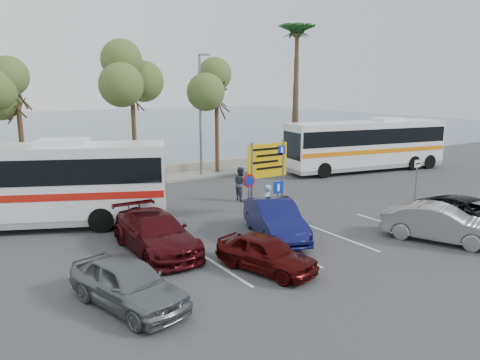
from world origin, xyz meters
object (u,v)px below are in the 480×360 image
car_blue (275,219)px  pedestrian_far (241,184)px  street_lamp_right (201,109)px  car_silver_b (440,223)px  direction_sign (268,166)px  suv_black (470,215)px  pedestrian_near (266,205)px  car_maroon (156,233)px  car_red (266,253)px  car_silver_a (128,283)px  coach_bus_left (21,188)px  coach_bus_right (366,147)px

car_blue → pedestrian_far: size_ratio=2.51×
street_lamp_right → car_silver_b: bearing=-84.3°
direction_sign → pedestrian_far: bearing=79.1°
suv_black → pedestrian_near: pedestrian_near is taller
car_maroon → suv_black: bearing=-20.7°
car_red → car_silver_a: bearing=163.5°
direction_sign → car_silver_a: 10.46m
coach_bus_left → pedestrian_near: coach_bus_left is taller
street_lamp_right → car_silver_b: street_lamp_right is taller
car_silver_a → suv_black: 14.92m
car_silver_a → car_silver_b: car_silver_b is taller
suv_black → street_lamp_right: bearing=106.1°
car_maroon → coach_bus_right: bearing=21.8°
suv_black → pedestrian_far: pedestrian_far is taller
coach_bus_right → car_blue: (-14.76, -8.67, -1.01)m
direction_sign → car_red: size_ratio=0.98×
direction_sign → coach_bus_left: coach_bus_left is taller
car_blue → car_maroon: car_blue is taller
car_maroon → pedestrian_near: size_ratio=2.75×
coach_bus_left → car_blue: 11.11m
car_maroon → car_blue: bearing=-11.7°
car_silver_a → car_blue: size_ratio=0.89×
pedestrian_near → car_blue: bearing=31.2°
direction_sign → coach_bus_left: (-10.08, 4.34, -0.63)m
direction_sign → street_lamp_right: bearing=79.1°
coach_bus_left → suv_black: bearing=-33.9°
car_silver_a → suv_black: bearing=-19.7°
street_lamp_right → pedestrian_far: size_ratio=4.33×
car_silver_b → pedestrian_near: bearing=104.9°
direction_sign → car_red: bearing=-126.4°
coach_bus_left → car_blue: coach_bus_left is taller
coach_bus_right → car_silver_a: (-21.96, -11.35, -1.07)m
coach_bus_right → street_lamp_right: bearing=158.6°
car_blue → car_silver_b: car_blue is taller
coach_bus_left → suv_black: 19.52m
coach_bus_right → car_red: 20.61m
coach_bus_right → car_silver_a: 24.74m
car_red → suv_black: bearing=-22.7°
car_silver_a → car_silver_b: 12.54m
coach_bus_left → car_silver_a: size_ratio=3.02×
direction_sign → suv_black: 9.09m
suv_black → car_silver_b: bearing=-173.2°
car_blue → car_silver_b: bearing=-17.0°
car_maroon → pedestrian_far: 8.62m
car_silver_a → pedestrian_far: 12.83m
car_silver_b → pedestrian_far: pedestrian_far is taller
car_red → car_maroon: bearing=106.5°
car_red → suv_black: size_ratio=0.74×
street_lamp_right → direction_sign: bearing=-100.9°
coach_bus_right → pedestrian_far: size_ratio=6.79×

